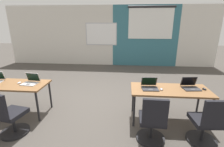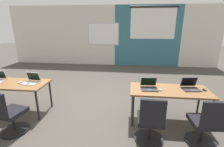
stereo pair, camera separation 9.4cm
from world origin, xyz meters
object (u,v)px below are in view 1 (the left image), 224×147
(mouse_near_left_inner, at_px, (19,83))
(laptop_near_left_inner, at_px, (31,81))
(laptop_near_right_end, at_px, (190,86))
(mouse_near_right_end, at_px, (204,89))
(desk_near_left, at_px, (11,86))
(mouse_near_right_inner, at_px, (161,89))
(chair_near_right_inner, at_px, (152,123))
(chair_near_right_end, at_px, (207,125))
(desk_near_right, at_px, (170,92))
(laptop_near_right_inner, at_px, (150,86))
(chair_near_left_inner, at_px, (9,118))

(mouse_near_left_inner, bearing_deg, laptop_near_left_inner, 5.55)
(laptop_near_right_end, distance_m, mouse_near_right_end, 0.27)
(desk_near_left, xyz_separation_m, mouse_near_right_inner, (3.31, -0.07, 0.08))
(chair_near_right_inner, distance_m, laptop_near_right_end, 1.27)
(laptop_near_right_end, bearing_deg, mouse_near_left_inner, 173.98)
(mouse_near_right_inner, xyz_separation_m, chair_near_right_end, (0.66, -0.65, -0.36))
(desk_near_right, height_order, mouse_near_left_inner, mouse_near_left_inner)
(laptop_near_right_inner, xyz_separation_m, mouse_near_right_inner, (0.23, -0.07, -0.03))
(mouse_near_right_end, bearing_deg, chair_near_right_inner, -145.75)
(desk_near_left, relative_size, mouse_near_right_inner, 15.69)
(desk_near_right, distance_m, chair_near_right_inner, 0.91)
(desk_near_left, height_order, chair_near_left_inner, chair_near_left_inner)
(mouse_near_right_inner, bearing_deg, mouse_near_left_inner, 178.17)
(mouse_near_left_inner, height_order, chair_near_left_inner, chair_near_left_inner)
(chair_near_left_inner, height_order, chair_near_right_inner, same)
(laptop_near_right_inner, height_order, mouse_near_right_end, laptop_near_right_inner)
(desk_near_left, relative_size, mouse_near_right_end, 14.11)
(desk_near_right, bearing_deg, laptop_near_left_inner, 178.88)
(mouse_near_left_inner, height_order, chair_near_right_inner, chair_near_right_inner)
(chair_near_right_end, bearing_deg, laptop_near_left_inner, -16.67)
(mouse_near_right_inner, bearing_deg, laptop_near_right_inner, 162.36)
(desk_near_right, relative_size, mouse_near_right_end, 14.11)
(desk_near_left, xyz_separation_m, desk_near_right, (3.50, 0.00, 0.00))
(desk_near_left, height_order, laptop_near_right_inner, laptop_near_right_inner)
(chair_near_left_inner, xyz_separation_m, laptop_near_right_inner, (2.62, 0.80, 0.39))
(mouse_near_left_inner, relative_size, laptop_near_right_inner, 0.30)
(desk_near_right, distance_m, laptop_near_right_end, 0.45)
(desk_near_left, bearing_deg, desk_near_right, 0.00)
(desk_near_left, xyz_separation_m, laptop_near_left_inner, (0.44, 0.06, 0.11))
(laptop_near_left_inner, relative_size, mouse_near_right_inner, 3.49)
(mouse_near_right_inner, bearing_deg, chair_near_right_end, -44.50)
(desk_near_left, distance_m, laptop_near_right_inner, 3.08)
(desk_near_left, relative_size, laptop_near_left_inner, 4.50)
(desk_near_left, relative_size, laptop_near_right_end, 4.41)
(laptop_near_left_inner, bearing_deg, mouse_near_right_inner, 2.69)
(mouse_near_left_inner, bearing_deg, desk_near_right, -0.59)
(laptop_near_right_inner, relative_size, mouse_near_right_end, 3.07)
(desk_near_right, bearing_deg, desk_near_left, 180.00)
(desk_near_right, xyz_separation_m, laptop_near_right_end, (0.43, 0.08, 0.11))
(laptop_near_left_inner, bearing_deg, desk_near_right, 4.08)
(desk_near_left, relative_size, chair_near_right_inner, 1.74)
(mouse_near_left_inner, height_order, mouse_near_right_inner, same)
(desk_near_left, distance_m, chair_near_right_end, 4.04)
(chair_near_left_inner, bearing_deg, desk_near_left, -49.29)
(desk_near_right, relative_size, laptop_near_right_inner, 4.60)
(mouse_near_right_inner, bearing_deg, mouse_near_right_end, 6.12)
(desk_near_left, relative_size, chair_near_left_inner, 1.74)
(mouse_near_left_inner, xyz_separation_m, chair_near_left_inner, (0.28, -0.83, -0.36))
(laptop_near_right_inner, xyz_separation_m, mouse_near_right_end, (1.11, 0.02, -0.03))
(laptop_near_left_inner, xyz_separation_m, mouse_near_left_inner, (-0.26, -0.03, -0.03))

